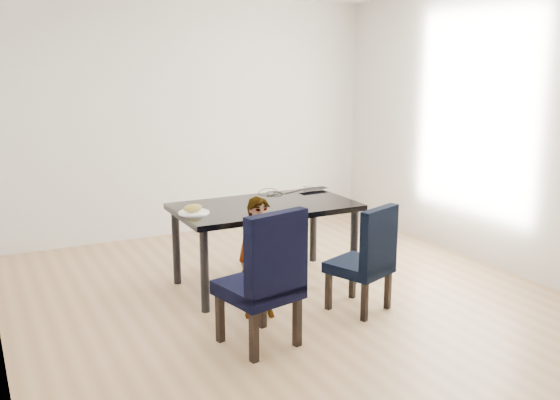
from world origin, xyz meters
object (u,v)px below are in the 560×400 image
child (260,258)px  plate (194,213)px  laptop (311,189)px  dining_table (265,244)px  chair_left (258,277)px  chair_right (359,258)px

child → plate: child is taller
laptop → plate: bearing=13.2°
dining_table → child: size_ratio=1.64×
chair_left → laptop: chair_left is taller
chair_left → child: size_ratio=1.05×
dining_table → chair_right: 0.99m
chair_right → laptop: 1.30m
child → chair_left: bearing=-102.2°
dining_table → plate: size_ratio=6.14×
dining_table → child: 0.75m
child → laptop: 1.47m
dining_table → chair_right: bearing=-64.4°
chair_left → plate: 1.09m
chair_right → plate: chair_right is taller
laptop → dining_table: bearing=24.6°
chair_right → child: bearing=142.1°
dining_table → chair_right: size_ratio=1.80×
chair_left → chair_right: bearing=-0.7°
dining_table → laptop: laptop is taller
child → dining_table: bearing=76.0°
chair_right → child: child is taller
dining_table → chair_right: (0.42, -0.89, 0.07)m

